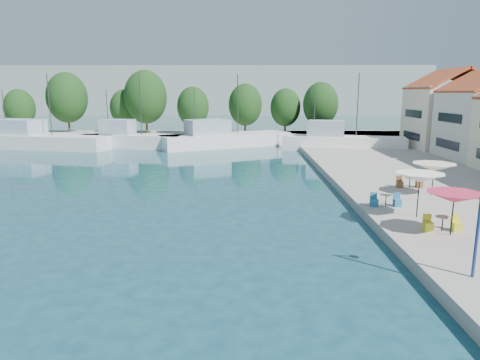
{
  "coord_description": "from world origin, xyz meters",
  "views": [
    {
      "loc": [
        -0.92,
        -2.59,
        7.38
      ],
      "look_at": [
        -1.35,
        26.0,
        1.5
      ],
      "focal_mm": 32.0,
      "sensor_mm": 36.0,
      "label": 1
    }
  ],
  "objects_px": {
    "trawler_01": "(36,140)",
    "trawler_03": "(223,139)",
    "trawler_02": "(130,140)",
    "trawler_04": "(340,142)",
    "umbrella_white": "(420,178)",
    "umbrella_cream": "(434,167)",
    "umbrella_pink": "(454,198)"
  },
  "relations": [
    {
      "from": "trawler_02",
      "to": "umbrella_pink",
      "type": "height_order",
      "value": "trawler_02"
    },
    {
      "from": "umbrella_white",
      "to": "umbrella_pink",
      "type": "bearing_deg",
      "value": -81.41
    },
    {
      "from": "trawler_04",
      "to": "umbrella_pink",
      "type": "bearing_deg",
      "value": -80.64
    },
    {
      "from": "trawler_03",
      "to": "umbrella_pink",
      "type": "height_order",
      "value": "trawler_03"
    },
    {
      "from": "trawler_01",
      "to": "trawler_03",
      "type": "bearing_deg",
      "value": 15.25
    },
    {
      "from": "trawler_04",
      "to": "umbrella_white",
      "type": "xyz_separation_m",
      "value": [
        -2.76,
        -32.6,
        1.77
      ]
    },
    {
      "from": "umbrella_cream",
      "to": "trawler_01",
      "type": "bearing_deg",
      "value": 144.61
    },
    {
      "from": "trawler_03",
      "to": "umbrella_cream",
      "type": "height_order",
      "value": "trawler_03"
    },
    {
      "from": "umbrella_cream",
      "to": "trawler_04",
      "type": "bearing_deg",
      "value": 90.61
    },
    {
      "from": "trawler_03",
      "to": "umbrella_cream",
      "type": "bearing_deg",
      "value": -90.11
    },
    {
      "from": "trawler_02",
      "to": "trawler_04",
      "type": "relative_size",
      "value": 0.9
    },
    {
      "from": "trawler_02",
      "to": "trawler_04",
      "type": "bearing_deg",
      "value": 7.0
    },
    {
      "from": "trawler_02",
      "to": "trawler_03",
      "type": "distance_m",
      "value": 12.57
    },
    {
      "from": "umbrella_pink",
      "to": "umbrella_white",
      "type": "relative_size",
      "value": 0.99
    },
    {
      "from": "trawler_02",
      "to": "umbrella_pink",
      "type": "relative_size",
      "value": 5.39
    },
    {
      "from": "umbrella_white",
      "to": "trawler_01",
      "type": "bearing_deg",
      "value": 137.82
    },
    {
      "from": "umbrella_white",
      "to": "umbrella_cream",
      "type": "relative_size",
      "value": 0.93
    },
    {
      "from": "trawler_01",
      "to": "trawler_03",
      "type": "distance_m",
      "value": 25.33
    },
    {
      "from": "trawler_01",
      "to": "trawler_04",
      "type": "xyz_separation_m",
      "value": [
        40.74,
        -1.81,
        0.0
      ]
    },
    {
      "from": "umbrella_pink",
      "to": "trawler_02",
      "type": "bearing_deg",
      "value": 124.32
    },
    {
      "from": "umbrella_white",
      "to": "umbrella_cream",
      "type": "height_order",
      "value": "umbrella_white"
    },
    {
      "from": "trawler_03",
      "to": "umbrella_cream",
      "type": "relative_size",
      "value": 6.39
    },
    {
      "from": "trawler_02",
      "to": "trawler_03",
      "type": "relative_size",
      "value": 0.78
    },
    {
      "from": "trawler_03",
      "to": "trawler_04",
      "type": "relative_size",
      "value": 1.16
    },
    {
      "from": "trawler_02",
      "to": "umbrella_pink",
      "type": "distance_m",
      "value": 45.53
    },
    {
      "from": "trawler_04",
      "to": "trawler_01",
      "type": "bearing_deg",
      "value": -169.49
    },
    {
      "from": "trawler_02",
      "to": "umbrella_pink",
      "type": "bearing_deg",
      "value": -44.69
    },
    {
      "from": "umbrella_white",
      "to": "trawler_03",
      "type": "bearing_deg",
      "value": 109.55
    },
    {
      "from": "trawler_02",
      "to": "umbrella_cream",
      "type": "bearing_deg",
      "value": -35.04
    },
    {
      "from": "umbrella_pink",
      "to": "umbrella_white",
      "type": "xyz_separation_m",
      "value": [
        -0.46,
        3.03,
        0.36
      ]
    },
    {
      "from": "umbrella_white",
      "to": "umbrella_cream",
      "type": "xyz_separation_m",
      "value": [
        3.05,
        5.27,
        -0.33
      ]
    },
    {
      "from": "trawler_03",
      "to": "umbrella_white",
      "type": "relative_size",
      "value": 6.85
    }
  ]
}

